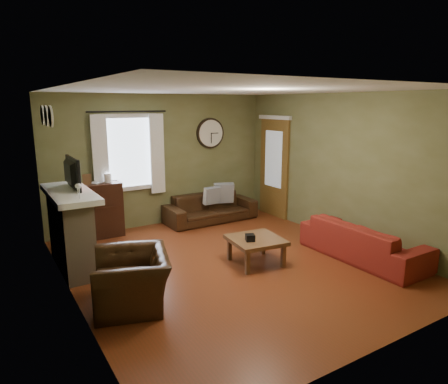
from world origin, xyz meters
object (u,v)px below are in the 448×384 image
sofa_brown (211,208)px  armchair (132,280)px  coffee_table (256,251)px  bookshelf (98,211)px  sofa_red (363,241)px

sofa_brown → armchair: bearing=-134.9°
sofa_brown → armchair: 3.69m
armchair → coffee_table: 2.06m
sofa_brown → coffee_table: bearing=-103.2°
sofa_brown → coffee_table: (-0.55, -2.36, -0.08)m
bookshelf → armchair: 2.80m
sofa_brown → armchair: (-2.60, -2.61, 0.04)m
sofa_red → coffee_table: 1.72m
coffee_table → sofa_brown: bearing=76.8°
armchair → coffee_table: armchair is taller
bookshelf → coffee_table: size_ratio=1.32×
sofa_brown → armchair: armchair is taller
bookshelf → sofa_red: 4.61m
sofa_red → armchair: 3.63m
sofa_red → armchair: size_ratio=2.03×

